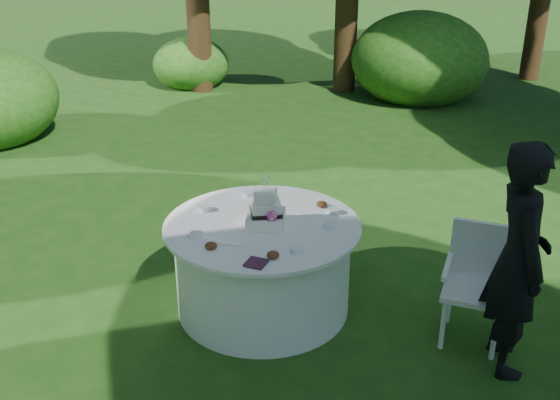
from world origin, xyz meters
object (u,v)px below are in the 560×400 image
Objects in this scene: guest at (518,260)px; cake at (266,212)px; napkins at (256,263)px; chair at (477,275)px; table at (263,266)px.

guest reaches higher than cake.
chair is at bearing 31.35° from napkins.
cake is 1.67m from chair.
table is 3.72× the size of cake.
guest is 1.88× the size of chair.
guest reaches higher than chair.
guest reaches higher than table.
napkins is at bearing -70.33° from table.
table is 0.50m from cake.
napkins is 0.33× the size of cake.
table is at bearing 109.67° from napkins.
cake is at bearing -170.42° from chair.
napkins is 0.75m from table.
napkins is 0.15× the size of chair.
guest is 1.87m from cake.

